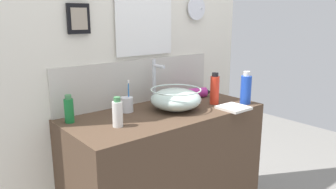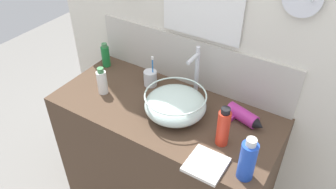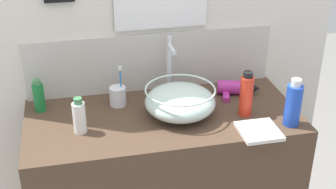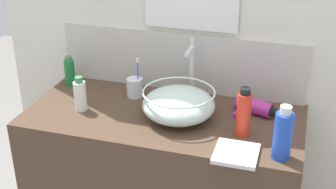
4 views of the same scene
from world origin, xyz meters
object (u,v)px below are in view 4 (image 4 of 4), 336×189
shampoo_bottle (80,95)px  hand_towel (236,154)px  soap_dispenser (283,135)px  glass_bowl_sink (179,104)px  toothbrush_cup (135,87)px  spray_bottle (244,113)px  hair_drier (256,108)px  faucet (191,65)px  lotion_bottle (70,72)px

shampoo_bottle → hand_towel: bearing=-13.2°
soap_dispenser → glass_bowl_sink: bearing=157.9°
toothbrush_cup → spray_bottle: (0.53, -0.21, 0.05)m
shampoo_bottle → glass_bowl_sink: bearing=6.2°
glass_bowl_sink → hair_drier: (0.31, 0.13, -0.04)m
faucet → toothbrush_cup: bearing=-167.4°
glass_bowl_sink → faucet: (0.00, 0.21, 0.10)m
hair_drier → lotion_bottle: 0.91m
spray_bottle → lotion_bottle: bearing=165.4°
hair_drier → spray_bottle: size_ratio=1.03×
glass_bowl_sink → toothbrush_cup: bearing=149.4°
faucet → soap_dispenser: (0.44, -0.39, -0.07)m
lotion_bottle → spray_bottle: (0.88, -0.23, 0.03)m
hair_drier → shampoo_bottle: (-0.75, -0.18, 0.04)m
toothbrush_cup → lotion_bottle: 0.35m
hair_drier → lotion_bottle: bearing=177.5°
faucet → spray_bottle: 0.39m
shampoo_bottle → hand_towel: 0.74m
hand_towel → glass_bowl_sink: bearing=142.8°
faucet → spray_bottle: size_ratio=1.40×
toothbrush_cup → shampoo_bottle: toothbrush_cup is taller
hair_drier → lotion_bottle: size_ratio=1.38×
faucet → hair_drier: (0.31, -0.07, -0.13)m
glass_bowl_sink → hand_towel: (0.28, -0.21, -0.06)m
hand_towel → soap_dispenser: bearing=12.6°
lotion_bottle → soap_dispenser: size_ratio=0.72×
soap_dispenser → spray_bottle: bearing=142.3°
glass_bowl_sink → spray_bottle: size_ratio=1.51×
lotion_bottle → hair_drier: bearing=-2.5°
faucet → hand_towel: (0.28, -0.42, -0.16)m
glass_bowl_sink → hair_drier: glass_bowl_sink is taller
shampoo_bottle → spray_bottle: size_ratio=0.77×
shampoo_bottle → spray_bottle: (0.71, -0.01, 0.02)m
faucet → hair_drier: 0.35m
toothbrush_cup → hand_towel: toothbrush_cup is taller
spray_bottle → hand_towel: (0.00, -0.16, -0.09)m
soap_dispenser → hand_towel: size_ratio=1.27×
toothbrush_cup → soap_dispenser: bearing=-25.4°
hair_drier → lotion_bottle: (-0.91, 0.04, 0.04)m
faucet → shampoo_bottle: (-0.43, -0.25, -0.09)m
glass_bowl_sink → faucet: size_ratio=1.07×
faucet → lotion_bottle: (-0.60, -0.03, -0.09)m
faucet → shampoo_bottle: size_ratio=1.83×
hair_drier → soap_dispenser: soap_dispenser is taller
shampoo_bottle → toothbrush_cup: bearing=47.5°
soap_dispenser → lotion_bottle: bearing=161.3°
faucet → soap_dispenser: 0.59m
lotion_bottle → shampoo_bottle: (0.17, -0.22, 0.00)m
hair_drier → shampoo_bottle: bearing=-166.4°
glass_bowl_sink → shampoo_bottle: size_ratio=1.96×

